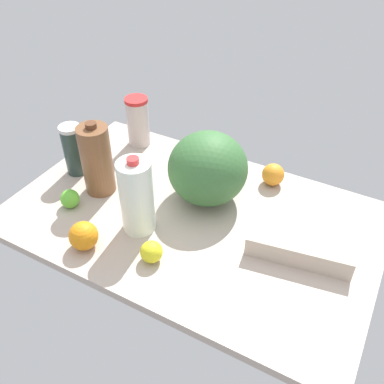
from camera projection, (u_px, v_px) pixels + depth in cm
name	position (u px, v px, depth cm)	size (l,w,h in cm)	color
countertop	(192.00, 219.00, 142.85)	(120.00, 76.00, 3.00)	#B5A496
chocolate_milk_jug	(97.00, 160.00, 144.79)	(10.55, 10.55, 26.90)	brown
watermelon	(206.00, 168.00, 141.65)	(26.67, 26.67, 24.66)	#386A36
egg_carton	(300.00, 248.00, 125.86)	(30.90, 10.15, 6.56)	#C4B19D
milk_jug	(137.00, 197.00, 129.68)	(10.46, 10.46, 26.83)	white
tumbler_cup	(138.00, 121.00, 169.74)	(9.07, 9.07, 20.25)	beige
shaker_bottle	(74.00, 150.00, 154.81)	(7.58, 7.58, 19.45)	#273A36
lemon_loose	(151.00, 252.00, 124.68)	(6.69, 6.69, 6.69)	yellow
orange_near_front	(84.00, 236.00, 128.25)	(8.89, 8.89, 8.89)	orange
orange_beside_bowl	(273.00, 175.00, 152.73)	(8.02, 8.02, 8.02)	orange
lime_far_back	(70.00, 199.00, 143.61)	(6.38, 6.38, 6.38)	#5DBB34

